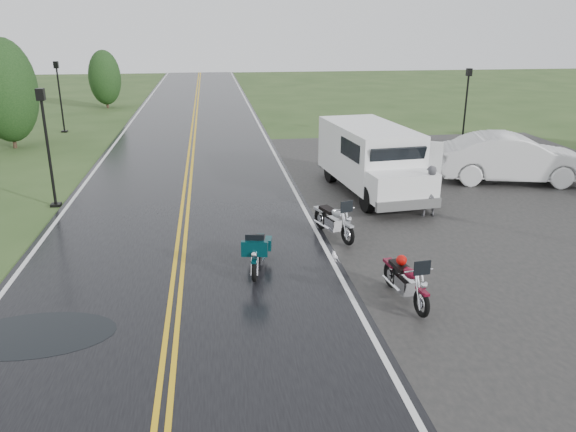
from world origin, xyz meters
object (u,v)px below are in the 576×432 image
object	(u,v)px
motorcycle_teal	(255,261)
person_at_van	(429,192)
lamp_post_far_right	(466,107)
van_white	(369,176)
motorcycle_silver	(348,226)
sedan_white	(512,159)
motorcycle_red	(422,293)
lamp_post_far_left	(60,97)
lamp_post_near_left	(48,149)

from	to	relation	value
motorcycle_teal	person_at_van	bearing A→B (deg)	45.29
person_at_van	lamp_post_far_right	size ratio (longest dim) A/B	0.43
van_white	motorcycle_silver	bearing A→B (deg)	-121.87
van_white	sedan_white	xyz separation A→B (m)	(6.29, 2.74, -0.30)
motorcycle_teal	person_at_van	distance (m)	6.97
sedan_white	motorcycle_red	bearing A→B (deg)	156.73
lamp_post_far_left	lamp_post_far_right	size ratio (longest dim) A/B	1.03
motorcycle_teal	sedan_white	world-z (taller)	sedan_white
lamp_post_near_left	lamp_post_far_right	size ratio (longest dim) A/B	1.03
sedan_white	lamp_post_far_left	distance (m)	23.21
person_at_van	lamp_post_near_left	distance (m)	12.06
person_at_van	lamp_post_far_right	distance (m)	11.61
sedan_white	lamp_post_far_right	xyz separation A→B (m)	(1.12, 6.67, 0.97)
motorcycle_silver	sedan_white	distance (m)	9.40
motorcycle_red	sedan_white	world-z (taller)	sedan_white
motorcycle_red	lamp_post_near_left	bearing A→B (deg)	129.26
lamp_post_near_left	lamp_post_far_right	distance (m)	18.87
motorcycle_red	motorcycle_silver	xyz separation A→B (m)	(-0.55, 3.99, 0.01)
lamp_post_near_left	lamp_post_far_right	world-z (taller)	lamp_post_near_left
motorcycle_silver	lamp_post_far_left	size ratio (longest dim) A/B	0.53
motorcycle_teal	motorcycle_silver	xyz separation A→B (m)	(2.64, 1.89, 0.04)
motorcycle_red	lamp_post_far_left	xyz separation A→B (m)	(-12.02, 22.64, 1.33)
sedan_white	motorcycle_silver	bearing A→B (deg)	139.23
lamp_post_near_left	sedan_white	bearing A→B (deg)	2.41
lamp_post_far_left	lamp_post_near_left	bearing A→B (deg)	-78.39
motorcycle_teal	person_at_van	size ratio (longest dim) A/B	1.18
motorcycle_teal	van_white	bearing A→B (deg)	59.82
person_at_van	lamp_post_near_left	size ratio (longest dim) A/B	0.42
motorcycle_silver	van_white	bearing A→B (deg)	46.36
lamp_post_far_left	lamp_post_far_right	world-z (taller)	lamp_post_far_left
motorcycle_silver	lamp_post_near_left	world-z (taller)	lamp_post_near_left
person_at_van	lamp_post_far_left	world-z (taller)	lamp_post_far_left
sedan_white	motorcycle_teal	bearing A→B (deg)	139.17
motorcycle_silver	lamp_post_far_right	bearing A→B (deg)	36.33
sedan_white	lamp_post_far_right	distance (m)	6.84
motorcycle_silver	sedan_white	size ratio (longest dim) A/B	0.37
motorcycle_silver	lamp_post_far_left	xyz separation A→B (m)	(-11.48, 18.64, 1.32)
van_white	sedan_white	distance (m)	6.87
sedan_white	lamp_post_near_left	size ratio (longest dim) A/B	1.42
sedan_white	lamp_post_near_left	xyz separation A→B (m)	(-16.25, -0.68, 1.03)
motorcycle_silver	van_white	xyz separation A→B (m)	(1.32, 2.75, 0.60)
motorcycle_teal	van_white	distance (m)	6.14
motorcycle_teal	lamp_post_far_left	distance (m)	22.39
motorcycle_red	lamp_post_near_left	distance (m)	12.79
motorcycle_silver	lamp_post_far_right	world-z (taller)	lamp_post_far_right
motorcycle_red	lamp_post_far_left	world-z (taller)	lamp_post_far_left
motorcycle_red	lamp_post_far_left	bearing A→B (deg)	111.02
motorcycle_silver	motorcycle_red	bearing A→B (deg)	-100.17
sedan_white	person_at_van	bearing A→B (deg)	140.11
lamp_post_near_left	lamp_post_far_right	xyz separation A→B (m)	(17.38, 7.36, -0.05)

